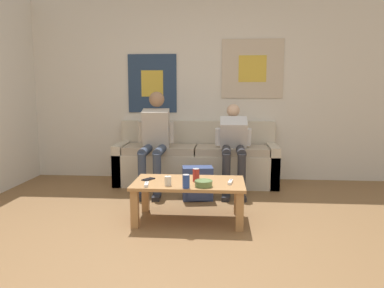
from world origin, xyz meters
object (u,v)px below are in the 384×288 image
(person_seated_teen, at_px, (233,143))
(couch, at_px, (196,162))
(drink_can_blue, at_px, (186,181))
(person_seated_adult, at_px, (155,137))
(drink_can_red, at_px, (196,175))
(coffee_table, at_px, (189,188))
(game_controller_near_left, at_px, (230,182))
(backpack, at_px, (198,184))
(pillar_candle, at_px, (168,181))
(ceramic_bowl, at_px, (204,183))
(cell_phone, at_px, (148,179))
(game_controller_near_right, at_px, (146,184))

(person_seated_teen, bearing_deg, couch, 145.98)
(drink_can_blue, bearing_deg, person_seated_adult, 111.19)
(couch, relative_size, drink_can_blue, 17.50)
(drink_can_red, bearing_deg, coffee_table, -161.70)
(coffee_table, bearing_deg, person_seated_teen, 68.32)
(drink_can_red, xyz_separation_m, game_controller_near_left, (0.33, -0.06, -0.05))
(backpack, bearing_deg, pillar_candle, -104.14)
(coffee_table, xyz_separation_m, backpack, (0.04, 0.71, -0.14))
(pillar_candle, bearing_deg, coffee_table, 42.94)
(coffee_table, relative_size, ceramic_bowl, 6.40)
(couch, relative_size, ceramic_bowl, 12.90)
(ceramic_bowl, relative_size, pillar_candle, 1.69)
(coffee_table, relative_size, pillar_candle, 10.80)
(drink_can_blue, distance_m, cell_phone, 0.50)
(drink_can_blue, xyz_separation_m, cell_phone, (-0.40, 0.29, -0.06))
(game_controller_near_left, relative_size, cell_phone, 0.98)
(person_seated_adult, relative_size, ceramic_bowl, 7.45)
(game_controller_near_right, height_order, cell_phone, game_controller_near_right)
(pillar_candle, bearing_deg, game_controller_near_left, 12.58)
(person_seated_teen, bearing_deg, pillar_candle, -115.80)
(couch, xyz_separation_m, drink_can_blue, (0.03, -1.74, 0.15))
(pillar_candle, xyz_separation_m, game_controller_near_right, (-0.20, -0.02, -0.03))
(person_seated_adult, relative_size, drink_can_red, 10.10)
(coffee_table, height_order, game_controller_near_left, game_controller_near_left)
(couch, xyz_separation_m, game_controller_near_left, (0.43, -1.53, 0.10))
(ceramic_bowl, distance_m, game_controller_near_right, 0.53)
(backpack, xyz_separation_m, cell_phone, (-0.45, -0.67, 0.21))
(coffee_table, height_order, game_controller_near_right, game_controller_near_right)
(game_controller_near_left, height_order, cell_phone, game_controller_near_left)
(game_controller_near_left, xyz_separation_m, cell_phone, (-0.81, 0.08, -0.01))
(person_seated_teen, xyz_separation_m, backpack, (-0.42, -0.45, -0.42))
(couch, bearing_deg, game_controller_near_right, -101.72)
(ceramic_bowl, height_order, pillar_candle, pillar_candle)
(backpack, height_order, game_controller_near_left, game_controller_near_left)
(person_seated_teen, bearing_deg, person_seated_adult, -178.11)
(coffee_table, bearing_deg, backpack, 86.81)
(person_seated_teen, distance_m, cell_phone, 1.44)
(couch, bearing_deg, backpack, -84.89)
(ceramic_bowl, bearing_deg, backpack, 97.18)
(backpack, relative_size, drink_can_blue, 3.13)
(person_seated_adult, height_order, game_controller_near_right, person_seated_adult)
(ceramic_bowl, xyz_separation_m, pillar_candle, (-0.33, 0.01, 0.01))
(game_controller_near_right, distance_m, cell_phone, 0.23)
(drink_can_blue, relative_size, game_controller_near_left, 0.84)
(pillar_candle, height_order, game_controller_near_left, pillar_candle)
(person_seated_adult, xyz_separation_m, person_seated_teen, (1.00, 0.03, -0.08))
(backpack, bearing_deg, coffee_table, -93.19)
(couch, distance_m, pillar_candle, 1.68)
(person_seated_teen, bearing_deg, game_controller_near_left, -92.94)
(pillar_candle, xyz_separation_m, cell_phone, (-0.23, 0.21, -0.04))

